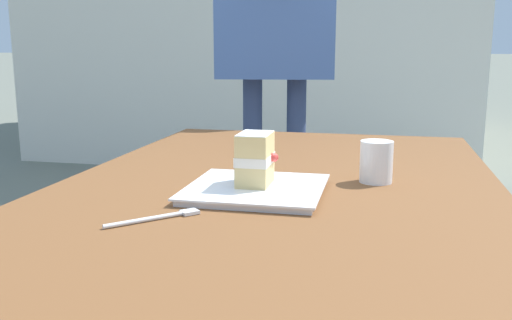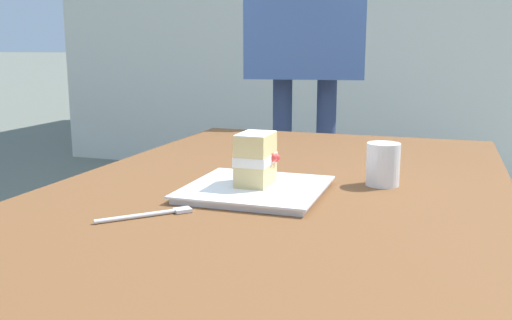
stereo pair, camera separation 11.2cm
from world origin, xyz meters
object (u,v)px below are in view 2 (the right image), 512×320
(dessert_fork, at_px, (151,214))
(dessert_plate, at_px, (256,189))
(diner_person, at_px, (306,7))
(cake_slice, at_px, (256,159))
(coffee_cup, at_px, (383,164))
(patio_table, at_px, (277,225))

(dessert_fork, bearing_deg, dessert_plate, -30.81)
(diner_person, bearing_deg, cake_slice, -171.15)
(dessert_fork, height_order, coffee_cup, coffee_cup)
(patio_table, relative_size, coffee_cup, 17.11)
(cake_slice, distance_m, diner_person, 1.22)
(coffee_cup, bearing_deg, dessert_fork, 135.08)
(coffee_cup, xyz_separation_m, diner_person, (1.01, 0.42, 0.39))
(diner_person, bearing_deg, dessert_fork, -177.49)
(dessert_plate, height_order, cake_slice, cake_slice)
(dessert_fork, bearing_deg, coffee_cup, -44.92)
(dessert_plate, relative_size, diner_person, 0.16)
(coffee_cup, bearing_deg, patio_table, 114.57)
(dessert_fork, height_order, diner_person, diner_person)
(patio_table, height_order, dessert_fork, dessert_fork)
(dessert_plate, bearing_deg, cake_slice, 19.88)
(dessert_fork, relative_size, coffee_cup, 1.46)
(dessert_plate, bearing_deg, dessert_fork, 149.19)
(patio_table, xyz_separation_m, dessert_plate, (-0.06, 0.03, 0.09))
(patio_table, distance_m, dessert_fork, 0.32)
(cake_slice, relative_size, coffee_cup, 1.16)
(dessert_plate, relative_size, cake_slice, 2.57)
(cake_slice, relative_size, diner_person, 0.06)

